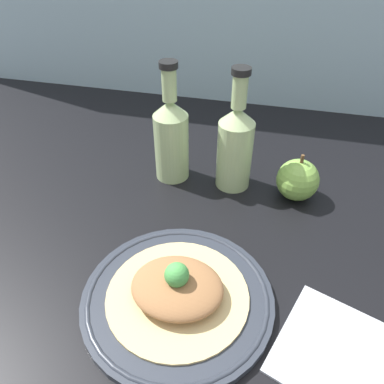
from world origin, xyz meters
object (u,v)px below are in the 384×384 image
plate (178,298)px  plated_food (177,288)px  apple (298,180)px  cider_bottle_right (235,144)px  cider_bottle_left (171,136)px

plate → plated_food: bearing=180.0°
apple → cider_bottle_right: bearing=174.0°
plate → cider_bottle_left: (-9.54, 30.63, 8.70)cm
plate → cider_bottle_left: 33.24cm
plated_food → apple: 33.46cm
cider_bottle_right → apple: size_ratio=2.51×
plate → cider_bottle_right: 32.02cm
cider_bottle_left → apple: 26.25cm
cider_bottle_left → cider_bottle_right: 12.91cm
plate → plated_food: 2.24cm
plate → apple: 33.61cm
cider_bottle_left → apple: (25.66, -1.33, -5.36)cm
plated_food → cider_bottle_right: (3.37, 30.63, 6.46)cm
plate → cider_bottle_right: size_ratio=1.15×
cider_bottle_right → apple: 13.90cm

